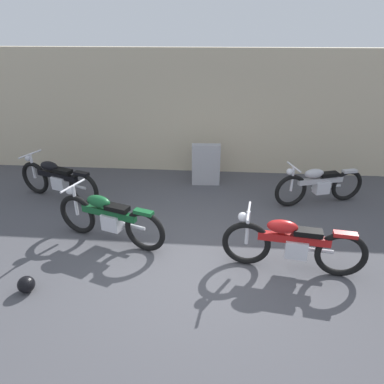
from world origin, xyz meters
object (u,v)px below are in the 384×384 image
object	(u,v)px
motorcycle_black	(57,179)
motorcycle_red	(292,244)
helmet	(26,284)
motorcycle_silver	(319,185)
stone_marker	(206,165)
motorcycle_green	(108,218)

from	to	relation	value
motorcycle_black	motorcycle_red	bearing A→B (deg)	175.90
helmet	motorcycle_silver	distance (m)	5.85
helmet	motorcycle_black	distance (m)	3.09
motorcycle_silver	motorcycle_red	xyz separation A→B (m)	(-1.00, -2.38, 0.03)
motorcycle_silver	motorcycle_black	xyz separation A→B (m)	(-5.68, -0.24, 0.03)
motorcycle_silver	helmet	bearing A→B (deg)	16.51
stone_marker	helmet	size ratio (longest dim) A/B	4.09
motorcycle_green	motorcycle_black	xyz separation A→B (m)	(-1.62, 1.57, -0.00)
motorcycle_black	motorcycle_red	world-z (taller)	motorcycle_red
helmet	motorcycle_green	bearing A→B (deg)	59.36
motorcycle_red	stone_marker	bearing A→B (deg)	-57.74
motorcycle_black	helmet	bearing A→B (deg)	125.44
motorcycle_black	motorcycle_silver	bearing A→B (deg)	-157.14
motorcycle_green	motorcycle_red	world-z (taller)	same
helmet	motorcycle_black	size ratio (longest dim) A/B	0.12
motorcycle_red	helmet	bearing A→B (deg)	19.86
helmet	motorcycle_green	size ratio (longest dim) A/B	0.12
motorcycle_silver	motorcycle_black	distance (m)	5.68
motorcycle_black	motorcycle_red	xyz separation A→B (m)	(4.68, -2.14, 0.00)
motorcycle_green	motorcycle_black	world-z (taller)	motorcycle_green
helmet	motorcycle_silver	xyz separation A→B (m)	(4.88, 3.21, 0.32)
motorcycle_silver	motorcycle_red	distance (m)	2.58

